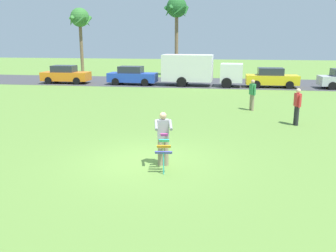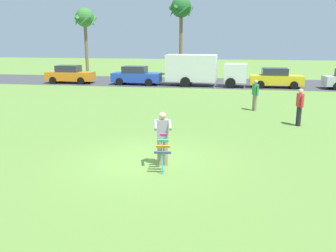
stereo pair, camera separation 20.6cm
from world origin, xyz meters
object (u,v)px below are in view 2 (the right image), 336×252
Objects in this scene: person_walker_far at (255,94)px; person_kite_flyer at (163,137)px; parked_car_orange at (70,75)px; parked_car_blue at (136,76)px; parked_car_yellow at (276,78)px; parked_truck_white_box at (201,69)px; palm_tree_left_near at (85,20)px; person_walker_near at (300,106)px; kite_held at (163,148)px; palm_tree_right_near at (181,11)px.

person_kite_flyer is at bearing -109.40° from person_walker_far.
parked_car_blue is (6.17, 0.00, 0.00)m from parked_car_orange.
parked_car_yellow is (11.81, -0.00, 0.00)m from parked_car_blue.
person_walker_far is (9.53, -10.25, 0.16)m from parked_car_blue.
palm_tree_left_near reaches higher than parked_truck_white_box.
palm_tree_left_near is at bearing 130.53° from person_walker_near.
kite_held is 10.83m from person_walker_far.
person_walker_far is at bearing 70.60° from person_kite_flyer.
person_walker_near is at bearing -61.63° from person_walker_far.
kite_held is at bearing -88.42° from parked_truck_white_box.
kite_held is 24.01m from parked_car_orange.
person_walker_near is (8.50, -21.52, -5.82)m from palm_tree_right_near.
person_walker_far is at bearing -47.75° from palm_tree_left_near.
kite_held is 0.27× the size of parked_car_blue.
parked_car_yellow is 0.58× the size of palm_tree_left_near.
palm_tree_right_near is at bearing 70.35° from parked_car_blue.
parked_car_blue is at bearing -48.50° from palm_tree_left_near.
parked_car_yellow reaches higher than kite_held.
parked_car_orange is 22.15m from person_walker_near.
palm_tree_left_near reaches higher than person_walker_far.
palm_tree_left_near reaches higher than person_walker_near.
person_kite_flyer and person_walker_near have the same top height.
palm_tree_left_near is (-20.17, 9.45, 5.20)m from parked_car_yellow.
parked_car_blue and parked_car_yellow have the same top height.
parked_car_orange and parked_car_yellow have the same top height.
palm_tree_left_near reaches higher than parked_car_yellow.
palm_tree_left_near is at bearing 131.50° from parked_car_blue.
person_walker_near is (19.69, -23.02, -5.04)m from palm_tree_left_near.
palm_tree_left_near reaches higher than person_kite_flyer.
person_kite_flyer is 1.00× the size of person_walker_near.
person_kite_flyer is 0.64m from kite_held.
parked_car_blue reaches higher than kite_held.
person_walker_far is (15.70, -10.24, 0.16)m from parked_car_orange.
parked_truck_white_box is 14.72m from person_walker_near.
kite_held is at bearing -105.18° from parked_car_yellow.
person_walker_near is 1.00× the size of person_walker_far.
parked_car_orange is at bearing 121.10° from kite_held.
parked_truck_white_box reaches higher than parked_car_orange.
parked_truck_white_box is (11.84, -0.00, 0.64)m from parked_car_orange.
kite_held is 20.57m from parked_truck_white_box.
parked_car_orange is at bearing -179.98° from parked_car_blue.
person_walker_far is at bearing -102.55° from parked_car_yellow.
palm_tree_right_near is 4.71× the size of person_walker_near.
palm_tree_right_near is (-8.98, 7.94, 5.98)m from parked_car_yellow.
kite_held is 21.48m from parked_car_blue.
palm_tree_left_near reaches higher than parked_car_orange.
kite_held is 0.14× the size of palm_tree_right_near.
parked_car_yellow is 13.39m from palm_tree_right_near.
person_walker_far is (-2.28, -10.25, 0.16)m from parked_car_yellow.
parked_car_blue is 0.58× the size of palm_tree_left_near.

